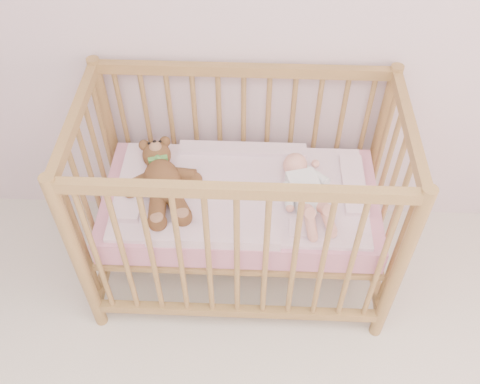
# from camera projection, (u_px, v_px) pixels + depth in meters

# --- Properties ---
(crib) EXTENTS (1.36, 0.76, 1.00)m
(crib) POSITION_uv_depth(u_px,v_px,m) (240.00, 202.00, 2.40)
(crib) COLOR #A27F45
(crib) RESTS_ON floor
(mattress) EXTENTS (1.22, 0.62, 0.13)m
(mattress) POSITION_uv_depth(u_px,v_px,m) (240.00, 204.00, 2.42)
(mattress) COLOR pink
(mattress) RESTS_ON crib
(blanket) EXTENTS (1.10, 0.58, 0.06)m
(blanket) POSITION_uv_depth(u_px,v_px,m) (240.00, 193.00, 2.36)
(blanket) COLOR #E69FB7
(blanket) RESTS_ON mattress
(baby) EXTENTS (0.36, 0.53, 0.12)m
(baby) POSITION_uv_depth(u_px,v_px,m) (305.00, 186.00, 2.28)
(baby) COLOR white
(baby) RESTS_ON blanket
(teddy_bear) EXTENTS (0.49, 0.59, 0.14)m
(teddy_bear) POSITION_uv_depth(u_px,v_px,m) (162.00, 181.00, 2.29)
(teddy_bear) COLOR brown
(teddy_bear) RESTS_ON blanket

